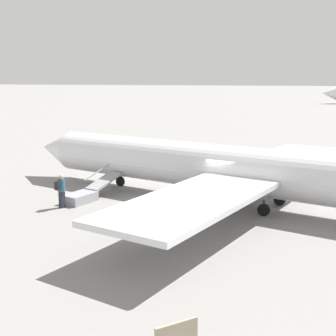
{
  "coord_description": "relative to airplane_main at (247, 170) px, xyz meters",
  "views": [
    {
      "loc": [
        -2.03,
        24.2,
        6.72
      ],
      "look_at": [
        3.52,
        -0.47,
        1.7
      ],
      "focal_mm": 50.0,
      "sensor_mm": 36.0,
      "label": 1
    }
  ],
  "objects": [
    {
      "name": "ground_plane",
      "position": [
        0.84,
        -0.31,
        -1.92
      ],
      "size": [
        600.0,
        600.0,
        0.0
      ],
      "primitive_type": "plane",
      "color": "gray"
    },
    {
      "name": "airplane_main",
      "position": [
        0.0,
        0.0,
        0.0
      ],
      "size": [
        27.94,
        21.8,
        6.41
      ],
      "rotation": [
        0.0,
        0.0,
        -0.36
      ],
      "color": "silver",
      "rests_on": "ground"
    },
    {
      "name": "passenger",
      "position": [
        9.28,
        2.36,
        -0.91
      ],
      "size": [
        0.44,
        0.57,
        1.74
      ],
      "rotation": [
        0.0,
        0.0,
        -1.93
      ],
      "color": "#23232D",
      "rests_on": "ground"
    },
    {
      "name": "boarding_stairs",
      "position": [
        8.63,
        0.8,
        -1.55
      ],
      "size": [
        2.34,
        4.12,
        1.63
      ],
      "rotation": [
        0.0,
        0.0,
        -1.93
      ],
      "color": "#99999E",
      "rests_on": "ground"
    }
  ]
}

